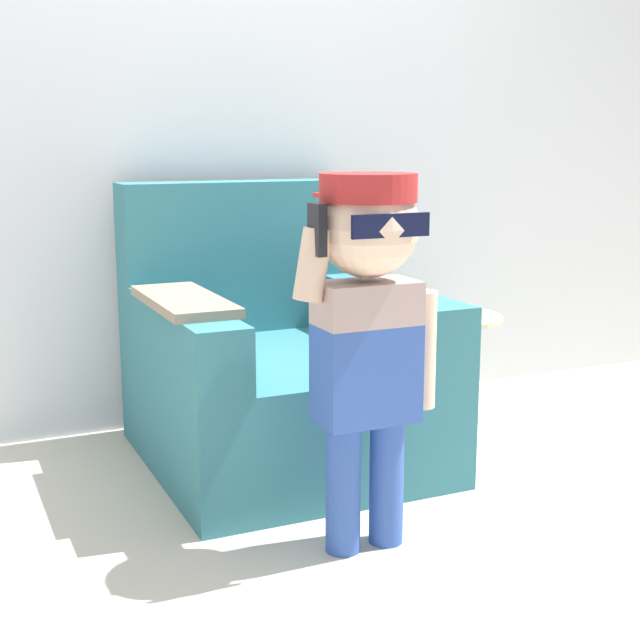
{
  "coord_description": "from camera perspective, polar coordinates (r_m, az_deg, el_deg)",
  "views": [
    {
      "loc": [
        -1.05,
        -2.69,
        1.1
      ],
      "look_at": [
        0.03,
        -0.3,
        0.57
      ],
      "focal_mm": 50.0,
      "sensor_mm": 36.0,
      "label": 1
    }
  ],
  "objects": [
    {
      "name": "ground_plane",
      "position": [
        3.09,
        -2.92,
        -9.45
      ],
      "size": [
        10.0,
        10.0,
        0.0
      ],
      "primitive_type": "plane",
      "color": "beige"
    },
    {
      "name": "armchair",
      "position": [
        3.12,
        -2.79,
        -3.08
      ],
      "size": [
        0.93,
        1.0,
        0.95
      ],
      "color": "teal",
      "rests_on": "ground_plane"
    },
    {
      "name": "wall_back",
      "position": [
        3.52,
        -7.24,
        14.6
      ],
      "size": [
        10.0,
        0.05,
        2.6
      ],
      "color": "silver",
      "rests_on": "ground_plane"
    },
    {
      "name": "person_child",
      "position": [
        2.33,
        3.08,
        1.02
      ],
      "size": [
        0.42,
        0.31,
        1.02
      ],
      "color": "#3356AD",
      "rests_on": "ground_plane"
    },
    {
      "name": "side_table",
      "position": [
        3.57,
        8.17,
        -2.31
      ],
      "size": [
        0.42,
        0.42,
        0.43
      ],
      "color": "beige",
      "rests_on": "ground_plane"
    }
  ]
}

